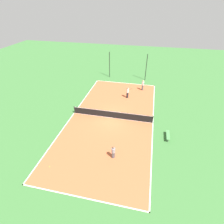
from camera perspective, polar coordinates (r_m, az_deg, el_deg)
The scene contains 11 objects.
ground_plane at distance 22.63m, azimuth -0.00°, elevation -1.90°, with size 80.00×80.00×0.00m, color #3D7538.
court_surface at distance 22.63m, azimuth -0.00°, elevation -1.87°, with size 10.54×22.13×0.02m.
tennis_net at distance 22.32m, azimuth -0.00°, elevation -0.74°, with size 10.34×0.10×1.04m.
bench at distance 20.35m, azimuth 17.81°, elevation -7.20°, with size 0.36×1.64×0.45m.
player_baseline_gray at distance 17.03m, azimuth 0.42°, elevation -12.77°, with size 0.49×0.49×1.44m.
player_far_white at distance 26.75m, azimuth 5.13°, elevation 6.66°, with size 0.95×0.82×1.81m.
player_near_white at distance 29.47m, azimuth 10.04°, elevation 8.87°, with size 0.69×0.99×1.77m.
tennis_ball_far_baseline at distance 30.82m, azimuth 5.31°, elevation 8.37°, with size 0.07×0.07×0.07m, color #CCE033.
tennis_ball_midcourt at distance 17.82m, azimuth -19.68°, elevation -16.43°, with size 0.07×0.07×0.07m, color #CCE033.
fence_post_back_left at distance 33.96m, azimuth -0.81°, elevation 15.16°, with size 0.12×0.12×4.75m.
fence_post_back_right at distance 33.15m, azimuth 11.11°, elevation 14.08°, with size 0.12×0.12×4.75m.
Camera 1 is at (3.95, -17.97, 13.18)m, focal length 28.00 mm.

